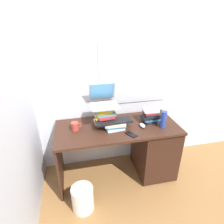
% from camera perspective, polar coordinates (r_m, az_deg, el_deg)
% --- Properties ---
extents(ground_plane, '(6.00, 6.00, 0.00)m').
position_cam_1_polar(ground_plane, '(2.67, 1.50, -18.10)').
color(ground_plane, olive).
extents(wall_back, '(6.00, 0.06, 2.60)m').
position_cam_1_polar(wall_back, '(2.34, -0.25, 12.24)').
color(wall_back, silver).
rests_on(wall_back, ground).
extents(wall_left, '(0.05, 6.00, 2.60)m').
position_cam_1_polar(wall_left, '(2.00, -26.41, 7.17)').
color(wall_left, silver).
rests_on(wall_left, ground).
extents(desk, '(1.45, 0.64, 0.73)m').
position_cam_1_polar(desk, '(2.49, 10.14, -10.28)').
color(desk, '#381E14').
rests_on(desk, ground).
extents(book_stack_tall, '(0.25, 0.20, 0.24)m').
position_cam_1_polar(book_stack_tall, '(2.21, -2.12, -1.15)').
color(book_stack_tall, black).
rests_on(book_stack_tall, desk).
extents(book_stack_keyboard_riser, '(0.25, 0.22, 0.08)m').
position_cam_1_polar(book_stack_keyboard_riser, '(2.18, 0.74, -3.83)').
color(book_stack_keyboard_riser, white).
rests_on(book_stack_keyboard_riser, desk).
extents(book_stack_side, '(0.24, 0.19, 0.17)m').
position_cam_1_polar(book_stack_side, '(2.35, 11.85, -0.99)').
color(book_stack_side, black).
rests_on(book_stack_side, desk).
extents(laptop, '(0.32, 0.35, 0.24)m').
position_cam_1_polar(laptop, '(2.20, -2.61, 3.77)').
color(laptop, '#B7BABF').
rests_on(laptop, book_stack_tall).
extents(keyboard, '(0.43, 0.16, 0.02)m').
position_cam_1_polar(keyboard, '(2.15, 0.53, -2.85)').
color(keyboard, black).
rests_on(keyboard, book_stack_keyboard_riser).
extents(computer_mouse, '(0.06, 0.10, 0.04)m').
position_cam_1_polar(computer_mouse, '(2.24, 9.19, -4.03)').
color(computer_mouse, '#A5A8AD').
rests_on(computer_mouse, desk).
extents(mug, '(0.12, 0.08, 0.09)m').
position_cam_1_polar(mug, '(2.18, -11.15, -4.23)').
color(mug, '#B23F33').
rests_on(mug, desk).
extents(water_bottle, '(0.06, 0.06, 0.20)m').
position_cam_1_polar(water_bottle, '(2.24, 15.40, -2.24)').
color(water_bottle, '#263FA5').
rests_on(water_bottle, desk).
extents(cell_phone, '(0.13, 0.15, 0.01)m').
position_cam_1_polar(cell_phone, '(2.08, 5.83, -6.79)').
color(cell_phone, black).
rests_on(cell_phone, desk).
extents(wastebasket, '(0.23, 0.23, 0.29)m').
position_cam_1_polar(wastebasket, '(2.23, -8.90, -24.53)').
color(wastebasket, silver).
rests_on(wastebasket, ground).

